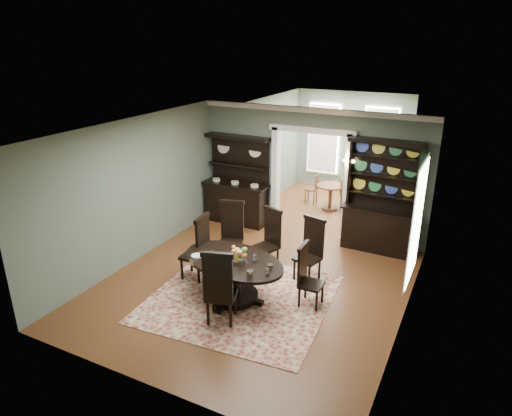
{
  "coord_description": "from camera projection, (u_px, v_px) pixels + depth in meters",
  "views": [
    {
      "loc": [
        3.47,
        -6.81,
        4.5
      ],
      "look_at": [
        -0.24,
        0.6,
        1.36
      ],
      "focal_mm": 32.0,
      "sensor_mm": 36.0,
      "label": 1
    }
  ],
  "objects": [
    {
      "name": "parlor",
      "position": [
        342.0,
        149.0,
        12.83
      ],
      "size": [
        3.51,
        3.5,
        3.01
      ],
      "color": "brown",
      "rests_on": "ground"
    },
    {
      "name": "chair_near",
      "position": [
        219.0,
        286.0,
        7.35
      ],
      "size": [
        0.63,
        0.61,
        1.37
      ],
      "rotation": [
        0.0,
        0.0,
        0.31
      ],
      "color": "black",
      "rests_on": "rug"
    },
    {
      "name": "sideboard",
      "position": [
        237.0,
        193.0,
        11.54
      ],
      "size": [
        1.69,
        0.62,
        2.22
      ],
      "rotation": [
        0.0,
        0.0,
        -0.01
      ],
      "color": "black",
      "rests_on": "floor"
    },
    {
      "name": "welsh_dresser",
      "position": [
        380.0,
        211.0,
        9.99
      ],
      "size": [
        1.6,
        0.62,
        2.47
      ],
      "rotation": [
        0.0,
        0.0,
        -0.02
      ],
      "color": "black",
      "rests_on": "floor"
    },
    {
      "name": "parlor_table",
      "position": [
        330.0,
        193.0,
        12.46
      ],
      "size": [
        0.76,
        0.76,
        0.7
      ],
      "color": "brown",
      "rests_on": "parlor_floor"
    },
    {
      "name": "centerpiece",
      "position": [
        237.0,
        257.0,
        7.98
      ],
      "size": [
        1.59,
        1.02,
        0.26
      ],
      "color": "silver",
      "rests_on": "dining_table"
    },
    {
      "name": "dining_table",
      "position": [
        233.0,
        271.0,
        8.15
      ],
      "size": [
        2.24,
        2.23,
        0.79
      ],
      "rotation": [
        0.0,
        0.0,
        -0.22
      ],
      "color": "black",
      "rests_on": "rug"
    },
    {
      "name": "parlor_chair_left",
      "position": [
        313.0,
        188.0,
        12.96
      ],
      "size": [
        0.36,
        0.36,
        0.85
      ],
      "rotation": [
        0.0,
        0.0,
        1.6
      ],
      "color": "brown",
      "rests_on": "parlor_floor"
    },
    {
      "name": "doorway_trim",
      "position": [
        311.0,
        167.0,
        10.68
      ],
      "size": [
        2.08,
        0.25,
        2.57
      ],
      "color": "white",
      "rests_on": "floor"
    },
    {
      "name": "parlor_chair_right",
      "position": [
        345.0,
        194.0,
        12.37
      ],
      "size": [
        0.42,
        0.42,
        0.89
      ],
      "rotation": [
        0.0,
        0.0,
        -1.17
      ],
      "color": "brown",
      "rests_on": "parlor_floor"
    },
    {
      "name": "rug",
      "position": [
        241.0,
        298.0,
        8.33
      ],
      "size": [
        3.34,
        3.21,
        0.01
      ],
      "primitive_type": "cube",
      "rotation": [
        0.0,
        0.0,
        0.07
      ],
      "color": "maroon",
      "rests_on": "floor"
    },
    {
      "name": "chair_far_right",
      "position": [
        311.0,
        247.0,
        8.84
      ],
      "size": [
        0.56,
        0.54,
        1.27
      ],
      "rotation": [
        0.0,
        0.0,
        2.89
      ],
      "color": "black",
      "rests_on": "rug"
    },
    {
      "name": "chair_end_left",
      "position": [
        199.0,
        246.0,
        8.78
      ],
      "size": [
        0.51,
        0.53,
        1.34
      ],
      "rotation": [
        0.0,
        0.0,
        1.65
      ],
      "color": "black",
      "rests_on": "rug"
    },
    {
      "name": "chair_end_right",
      "position": [
        307.0,
        274.0,
        7.97
      ],
      "size": [
        0.41,
        0.44,
        1.15
      ],
      "rotation": [
        0.0,
        0.0,
        -1.56
      ],
      "color": "black",
      "rests_on": "rug"
    },
    {
      "name": "room",
      "position": [
        254.0,
        209.0,
        8.22
      ],
      "size": [
        5.51,
        6.01,
        3.01
      ],
      "color": "brown",
      "rests_on": "ground"
    },
    {
      "name": "chair_far_mid",
      "position": [
        270.0,
        236.0,
        9.32
      ],
      "size": [
        0.59,
        0.57,
        1.25
      ],
      "rotation": [
        0.0,
        0.0,
        2.79
      ],
      "color": "black",
      "rests_on": "rug"
    },
    {
      "name": "wall_sconce",
      "position": [
        350.0,
        162.0,
        10.06
      ],
      "size": [
        0.27,
        0.21,
        0.21
      ],
      "color": "gold",
      "rests_on": "back_wall_right"
    },
    {
      "name": "right_window",
      "position": [
        417.0,
        216.0,
        7.83
      ],
      "size": [
        0.15,
        1.47,
        2.12
      ],
      "color": "white",
      "rests_on": "wall_right"
    },
    {
      "name": "chair_far_left",
      "position": [
        231.0,
        231.0,
        9.45
      ],
      "size": [
        0.61,
        0.6,
        1.35
      ],
      "rotation": [
        0.0,
        0.0,
        3.43
      ],
      "color": "black",
      "rests_on": "rug"
    }
  ]
}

